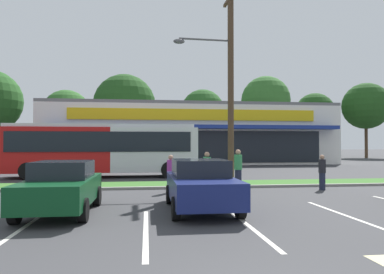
{
  "coord_description": "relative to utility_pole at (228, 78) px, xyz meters",
  "views": [
    {
      "loc": [
        -1.21,
        -3.5,
        2.06
      ],
      "look_at": [
        1.53,
        18.1,
        2.48
      ],
      "focal_mm": 33.38,
      "sensor_mm": 36.0,
      "label": 1
    }
  ],
  "objects": [
    {
      "name": "storefront_building",
      "position": [
        0.59,
        21.47,
        -2.25
      ],
      "size": [
        29.52,
        11.87,
        6.2
      ],
      "color": "silver",
      "rests_on": "ground_plane"
    },
    {
      "name": "pedestrian_mid",
      "position": [
        -2.99,
        -2.24,
        -4.55
      ],
      "size": [
        0.32,
        0.32,
        1.59
      ],
      "rotation": [
        0.0,
        0.0,
        0.78
      ],
      "color": "#726651",
      "rests_on": "ground_plane"
    },
    {
      "name": "tree_mid",
      "position": [
        3.41,
        29.7,
        1.08
      ],
      "size": [
        5.77,
        5.77,
        9.34
      ],
      "color": "#473323",
      "rests_on": "ground_plane"
    },
    {
      "name": "tree_far_right",
      "position": [
        28.06,
        31.49,
        2.28
      ],
      "size": [
        6.77,
        6.77,
        11.03
      ],
      "color": "#473323",
      "rests_on": "ground_plane"
    },
    {
      "name": "pedestrian_by_pole",
      "position": [
        3.78,
        -2.21,
        -4.56
      ],
      "size": [
        0.32,
        0.32,
        1.57
      ],
      "rotation": [
        0.0,
        0.0,
        4.72
      ],
      "color": "#1E2338",
      "rests_on": "ground_plane"
    },
    {
      "name": "parking_stripe_3",
      "position": [
        1.67,
        -7.73,
        -5.35
      ],
      "size": [
        0.12,
        4.8,
        0.01
      ],
      "primitive_type": "cube",
      "color": "silver",
      "rests_on": "ground_plane"
    },
    {
      "name": "tree_right",
      "position": [
        20.86,
        33.01,
        1.36
      ],
      "size": [
        5.78,
        5.78,
        9.62
      ],
      "color": "#473323",
      "rests_on": "ground_plane"
    },
    {
      "name": "car_4",
      "position": [
        -6.49,
        -6.32,
        -4.57
      ],
      "size": [
        1.92,
        4.17,
        1.54
      ],
      "rotation": [
        0.0,
        0.0,
        -1.57
      ],
      "color": "#0C3F1E",
      "rests_on": "ground_plane"
    },
    {
      "name": "tree_mid_left",
      "position": [
        -6.92,
        30.24,
        1.77
      ],
      "size": [
        8.15,
        8.15,
        11.2
      ],
      "color": "#473323",
      "rests_on": "ground_plane"
    },
    {
      "name": "parking_stripe_0",
      "position": [
        -6.99,
        -8.05,
        -5.35
      ],
      "size": [
        0.12,
        4.8,
        0.01
      ],
      "primitive_type": "cube",
      "color": "silver",
      "rests_on": "ground_plane"
    },
    {
      "name": "city_bus",
      "position": [
        -6.7,
        5.29,
        -3.58
      ],
      "size": [
        11.64,
        2.69,
        3.25
      ],
      "rotation": [
        0.0,
        0.0,
        -0.0
      ],
      "color": "#B71414",
      "rests_on": "ground_plane"
    },
    {
      "name": "car_2",
      "position": [
        -2.33,
        -6.33,
        -4.55
      ],
      "size": [
        1.99,
        4.35,
        1.56
      ],
      "rotation": [
        0.0,
        0.0,
        -1.57
      ],
      "color": "navy",
      "rests_on": "ground_plane"
    },
    {
      "name": "tree_mid_right",
      "position": [
        11.88,
        28.93,
        2.51
      ],
      "size": [
        6.55,
        6.55,
        11.16
      ],
      "color": "#473323",
      "rests_on": "ground_plane"
    },
    {
      "name": "utility_pole",
      "position": [
        0.0,
        0.0,
        0.0
      ],
      "size": [
        3.03,
        2.4,
        10.0
      ],
      "color": "#4C3826",
      "rests_on": "ground_plane"
    },
    {
      "name": "pedestrian_far",
      "position": [
        0.16,
        -1.34,
        -4.45
      ],
      "size": [
        0.36,
        0.36,
        1.8
      ],
      "rotation": [
        0.0,
        0.0,
        1.76
      ],
      "color": "#1E2338",
      "rests_on": "ground_plane"
    },
    {
      "name": "tree_left",
      "position": [
        -14.41,
        30.74,
        0.64
      ],
      "size": [
        6.18,
        6.18,
        9.09
      ],
      "color": "#473323",
      "rests_on": "ground_plane"
    },
    {
      "name": "car_1",
      "position": [
        -13.8,
        11.55,
        -4.55
      ],
      "size": [
        4.64,
        1.93,
        1.55
      ],
      "rotation": [
        0.0,
        0.0,
        3.14
      ],
      "color": "maroon",
      "rests_on": "ground_plane"
    },
    {
      "name": "pedestrian_near_bench",
      "position": [
        -1.39,
        -1.95,
        -4.49
      ],
      "size": [
        0.34,
        0.34,
        1.71
      ],
      "rotation": [
        0.0,
        0.0,
        2.14
      ],
      "color": "#1E2338",
      "rests_on": "ground_plane"
    },
    {
      "name": "parking_stripe_2",
      "position": [
        -1.45,
        -8.5,
        -5.35
      ],
      "size": [
        0.12,
        4.8,
        0.01
      ],
      "primitive_type": "cube",
      "color": "silver",
      "rests_on": "ground_plane"
    },
    {
      "name": "grass_median",
      "position": [
        -2.79,
        0.2,
        -5.29
      ],
      "size": [
        56.0,
        2.2,
        0.12
      ],
      "primitive_type": "cube",
      "color": "#386B28",
      "rests_on": "ground_plane"
    },
    {
      "name": "curb_lip",
      "position": [
        -2.79,
        -1.02,
        -5.29
      ],
      "size": [
        56.0,
        0.24,
        0.12
      ],
      "primitive_type": "cube",
      "color": "gray",
      "rests_on": "ground_plane"
    },
    {
      "name": "parking_stripe_1",
      "position": [
        -4.02,
        -8.73,
        -5.35
      ],
      "size": [
        0.12,
        4.8,
        0.01
      ],
      "primitive_type": "cube",
      "color": "silver",
      "rests_on": "ground_plane"
    }
  ]
}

